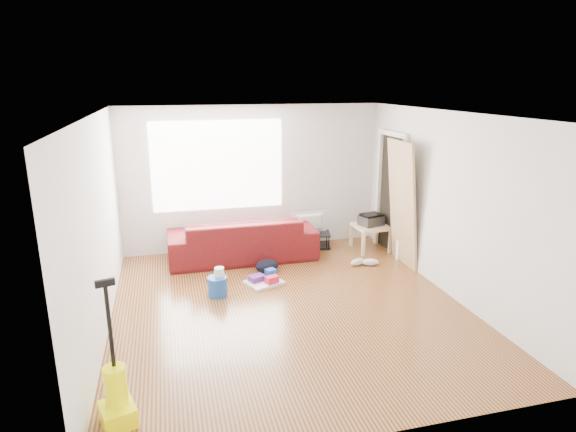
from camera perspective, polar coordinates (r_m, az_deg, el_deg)
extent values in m
cube|color=#412911|center=(6.46, 0.13, -10.71)|extent=(4.50, 5.00, 0.01)
cube|color=white|center=(5.80, 0.14, 12.00)|extent=(4.50, 5.00, 0.01)
cube|color=beige|center=(8.39, -4.16, 4.49)|extent=(4.50, 0.01, 2.50)
cube|color=beige|center=(3.79, 9.80, -9.89)|extent=(4.50, 0.01, 2.50)
cube|color=beige|center=(5.89, -21.58, -1.44)|extent=(0.01, 5.00, 2.50)
cube|color=beige|center=(6.91, 18.51, 1.27)|extent=(0.01, 5.00, 2.50)
cube|color=white|center=(8.24, -8.30, 5.93)|extent=(2.20, 0.01, 1.50)
cube|color=white|center=(7.99, 13.34, 1.70)|extent=(0.06, 0.08, 2.00)
cube|color=white|center=(8.78, 10.65, 3.09)|extent=(0.06, 0.08, 2.00)
cube|color=white|center=(8.21, 12.35, 9.51)|extent=(0.06, 0.98, 0.08)
cube|color=black|center=(8.40, 12.14, 2.44)|extent=(0.01, 0.86, 1.98)
imported|color=#4D0B07|center=(8.16, -5.37, -5.00)|extent=(2.42, 0.95, 0.71)
cube|color=black|center=(8.67, 2.61, -3.48)|extent=(0.78, 0.55, 0.03)
cube|color=black|center=(8.60, 2.62, -2.09)|extent=(0.78, 0.55, 0.03)
cylinder|color=black|center=(8.46, 0.51, -3.23)|extent=(0.02, 0.02, 0.26)
cylinder|color=black|center=(8.78, 0.43, -2.51)|extent=(0.02, 0.02, 0.26)
cylinder|color=black|center=(8.50, 4.87, -3.19)|extent=(0.02, 0.02, 0.26)
cylinder|color=black|center=(8.82, 4.63, -2.47)|extent=(0.02, 0.02, 0.26)
imported|color=black|center=(8.54, 2.64, -0.80)|extent=(0.65, 0.09, 0.38)
cube|color=tan|center=(8.53, 9.79, -1.22)|extent=(0.58, 0.58, 0.05)
cube|color=tan|center=(8.27, 8.92, -3.36)|extent=(0.05, 0.05, 0.40)
cube|color=tan|center=(8.71, 7.51, -2.33)|extent=(0.05, 0.05, 0.40)
cube|color=tan|center=(8.49, 12.00, -3.00)|extent=(0.05, 0.05, 0.40)
cube|color=tan|center=(8.92, 10.47, -2.02)|extent=(0.05, 0.05, 0.40)
cube|color=#272727|center=(8.49, 9.83, -0.52)|extent=(0.45, 0.38, 0.17)
cube|color=black|center=(8.47, 9.86, 0.13)|extent=(0.40, 0.34, 0.04)
cylinder|color=#1A49A1|center=(6.85, -8.32, -9.30)|extent=(0.32, 0.32, 0.27)
cylinder|color=silver|center=(6.80, -8.10, -7.64)|extent=(0.13, 0.13, 0.12)
cube|color=silver|center=(7.14, -2.85, -7.87)|extent=(0.61, 0.56, 0.04)
cube|color=red|center=(7.06, -1.92, -7.53)|extent=(0.21, 0.18, 0.10)
cube|color=#522078|center=(7.15, -3.73, -7.35)|extent=(0.26, 0.23, 0.08)
cube|color=#184CA9|center=(7.22, -2.08, -6.82)|extent=(0.17, 0.16, 0.14)
ellipsoid|color=black|center=(7.56, -2.53, -6.66)|extent=(0.42, 0.36, 0.20)
ellipsoid|color=silver|center=(7.89, 8.22, -5.42)|extent=(0.30, 0.20, 0.11)
ellipsoid|color=silver|center=(7.91, 9.75, -5.42)|extent=(0.29, 0.18, 0.11)
cube|color=#FFFE00|center=(4.74, -19.50, -21.27)|extent=(0.36, 0.38, 0.18)
cylinder|color=#FFFE00|center=(4.64, -19.75, -18.32)|extent=(0.20, 0.20, 0.34)
cylinder|color=black|center=(4.39, -20.38, -12.22)|extent=(0.04, 0.04, 0.74)
cube|color=black|center=(4.23, -20.89, -7.43)|extent=(0.16, 0.08, 0.06)
cube|color=#A47757|center=(8.11, 12.95, -5.49)|extent=(0.25, 0.80, 2.00)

